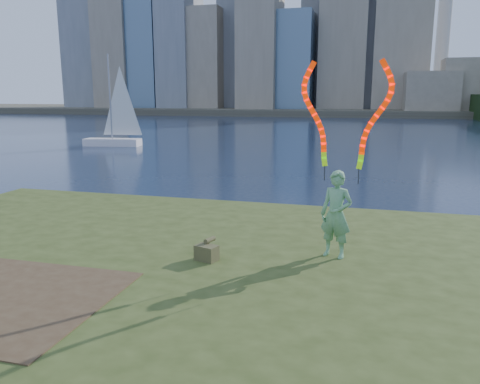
# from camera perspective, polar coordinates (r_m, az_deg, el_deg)

# --- Properties ---
(ground) EXTENTS (320.00, 320.00, 0.00)m
(ground) POSITION_cam_1_polar(r_m,az_deg,el_deg) (10.18, -4.08, -11.04)
(ground) COLOR #1A2742
(ground) RESTS_ON ground
(grassy_knoll) EXTENTS (20.00, 18.00, 0.80)m
(grassy_knoll) POSITION_cam_1_polar(r_m,az_deg,el_deg) (8.11, -9.56, -14.79)
(grassy_knoll) COLOR #364518
(grassy_knoll) RESTS_ON ground
(dirt_patch) EXTENTS (3.20, 3.00, 0.02)m
(dirt_patch) POSITION_cam_1_polar(r_m,az_deg,el_deg) (8.36, -26.54, -11.53)
(dirt_patch) COLOR #47331E
(dirt_patch) RESTS_ON grassy_knoll
(far_shore) EXTENTS (320.00, 40.00, 1.20)m
(far_shore) POSITION_cam_1_polar(r_m,az_deg,el_deg) (103.96, 13.38, 9.62)
(far_shore) COLOR #494435
(far_shore) RESTS_ON ground
(woman_with_ribbons) EXTENTS (1.99, 0.73, 4.09)m
(woman_with_ribbons) POSITION_cam_1_polar(r_m,az_deg,el_deg) (9.20, 11.88, 0.59)
(woman_with_ribbons) COLOR #1B7E20
(woman_with_ribbons) RESTS_ON grassy_knoll
(canvas_bag) EXTENTS (0.48, 0.54, 0.40)m
(canvas_bag) POSITION_cam_1_polar(r_m,az_deg,el_deg) (9.14, -4.07, -7.29)
(canvas_bag) COLOR #494527
(canvas_bag) RESTS_ON grassy_knoll
(sailboat) EXTENTS (4.68, 1.97, 7.02)m
(sailboat) POSITION_cam_1_polar(r_m,az_deg,el_deg) (38.07, -15.02, 7.26)
(sailboat) COLOR white
(sailboat) RESTS_ON ground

